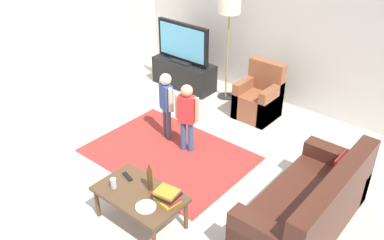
# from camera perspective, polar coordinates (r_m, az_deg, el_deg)

# --- Properties ---
(ground) EXTENTS (7.80, 7.80, 0.00)m
(ground) POSITION_cam_1_polar(r_m,az_deg,el_deg) (5.42, -4.12, -8.42)
(ground) COLOR beige
(wall_back) EXTENTS (6.00, 0.12, 2.70)m
(wall_back) POSITION_cam_1_polar(r_m,az_deg,el_deg) (6.99, 13.06, 12.72)
(wall_back) COLOR silver
(wall_back) RESTS_ON ground
(wall_left) EXTENTS (0.12, 6.00, 2.70)m
(wall_left) POSITION_cam_1_polar(r_m,az_deg,el_deg) (7.00, -23.03, 11.11)
(wall_left) COLOR silver
(wall_left) RESTS_ON ground
(area_rug) EXTENTS (2.20, 1.60, 0.01)m
(area_rug) POSITION_cam_1_polar(r_m,az_deg,el_deg) (5.90, -3.20, -4.68)
(area_rug) COLOR #9E2D28
(area_rug) RESTS_ON ground
(tv_stand) EXTENTS (1.20, 0.44, 0.50)m
(tv_stand) POSITION_cam_1_polar(r_m,az_deg,el_deg) (7.68, -1.12, 6.28)
(tv_stand) COLOR black
(tv_stand) RESTS_ON ground
(tv) EXTENTS (1.10, 0.28, 0.71)m
(tv) POSITION_cam_1_polar(r_m,az_deg,el_deg) (7.44, -1.27, 10.47)
(tv) COLOR black
(tv) RESTS_ON tv_stand
(couch) EXTENTS (0.80, 1.80, 0.86)m
(couch) POSITION_cam_1_polar(r_m,az_deg,el_deg) (4.77, 16.00, -11.66)
(couch) COLOR #472319
(couch) RESTS_ON ground
(armchair) EXTENTS (0.60, 0.60, 0.90)m
(armchair) POSITION_cam_1_polar(r_m,az_deg,el_deg) (6.77, 9.22, 2.84)
(armchair) COLOR brown
(armchair) RESTS_ON ground
(floor_lamp) EXTENTS (0.36, 0.36, 1.78)m
(floor_lamp) POSITION_cam_1_polar(r_m,az_deg,el_deg) (6.86, 5.14, 14.73)
(floor_lamp) COLOR #262626
(floor_lamp) RESTS_ON ground
(child_near_tv) EXTENTS (0.33, 0.19, 1.03)m
(child_near_tv) POSITION_cam_1_polar(r_m,az_deg,el_deg) (5.97, -3.54, 2.73)
(child_near_tv) COLOR #4C4C59
(child_near_tv) RESTS_ON ground
(child_center) EXTENTS (0.33, 0.19, 1.03)m
(child_center) POSITION_cam_1_polar(r_m,az_deg,el_deg) (5.66, -0.71, 1.08)
(child_center) COLOR #33598C
(child_center) RESTS_ON ground
(coffee_table) EXTENTS (1.00, 0.60, 0.42)m
(coffee_table) POSITION_cam_1_polar(r_m,az_deg,el_deg) (4.66, -7.17, -10.30)
(coffee_table) COLOR #513823
(coffee_table) RESTS_ON ground
(book_stack) EXTENTS (0.30, 0.24, 0.13)m
(book_stack) POSITION_cam_1_polar(r_m,az_deg,el_deg) (4.46, -3.41, -10.31)
(book_stack) COLOR yellow
(book_stack) RESTS_ON coffee_table
(bottle) EXTENTS (0.06, 0.06, 0.34)m
(bottle) POSITION_cam_1_polar(r_m,az_deg,el_deg) (4.57, -5.79, -8.02)
(bottle) COLOR #4C3319
(bottle) RESTS_ON coffee_table
(tv_remote) EXTENTS (0.18, 0.09, 0.02)m
(tv_remote) POSITION_cam_1_polar(r_m,az_deg,el_deg) (4.85, -8.83, -7.65)
(tv_remote) COLOR black
(tv_remote) RESTS_ON coffee_table
(soda_can) EXTENTS (0.07, 0.07, 0.12)m
(soda_can) POSITION_cam_1_polar(r_m,az_deg,el_deg) (4.70, -10.70, -8.50)
(soda_can) COLOR silver
(soda_can) RESTS_ON coffee_table
(plate) EXTENTS (0.22, 0.22, 0.02)m
(plate) POSITION_cam_1_polar(r_m,az_deg,el_deg) (4.44, -6.34, -11.74)
(plate) COLOR white
(plate) RESTS_ON coffee_table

